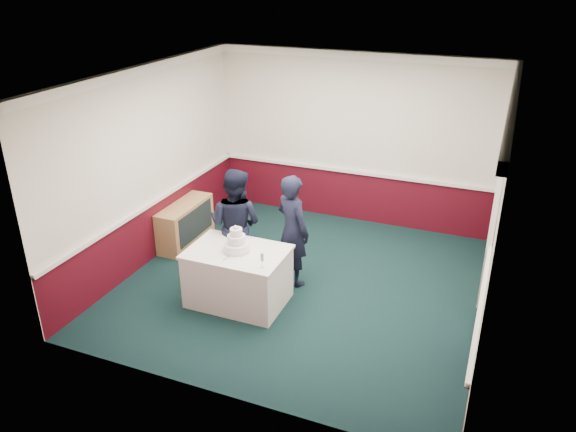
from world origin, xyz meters
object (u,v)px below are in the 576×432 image
at_px(person_man, 235,225).
at_px(person_woman, 293,230).
at_px(sideboard, 186,224).
at_px(cake_table, 238,276).
at_px(wedding_cake, 237,243).
at_px(cake_knife, 228,257).
at_px(champagne_flute, 262,258).

xyz_separation_m(person_man, person_woman, (0.82, 0.17, -0.02)).
height_order(sideboard, person_man, person_man).
bearing_deg(person_man, cake_table, 119.82).
relative_size(cake_table, wedding_cake, 3.63).
height_order(cake_knife, champagne_flute, champagne_flute).
distance_m(cake_table, champagne_flute, 0.78).
height_order(cake_table, person_woman, person_woman).
bearing_deg(cake_knife, wedding_cake, 86.38).
distance_m(person_man, person_woman, 0.84).
relative_size(cake_table, champagne_flute, 6.44).
height_order(wedding_cake, person_woman, person_woman).
distance_m(champagne_flute, person_man, 1.23).
bearing_deg(wedding_cake, person_woman, 58.15).
relative_size(sideboard, cake_table, 0.91).
height_order(sideboard, wedding_cake, wedding_cake).
bearing_deg(person_man, person_woman, -167.10).
xyz_separation_m(cake_knife, person_man, (-0.30, 0.82, 0.06)).
height_order(sideboard, cake_knife, cake_knife).
height_order(wedding_cake, cake_knife, wedding_cake).
bearing_deg(person_man, cake_knife, 111.82).
xyz_separation_m(cake_table, wedding_cake, (0.00, 0.00, 0.50)).
bearing_deg(sideboard, person_woman, -13.11).
bearing_deg(cake_table, wedding_cake, 90.00).
xyz_separation_m(wedding_cake, person_man, (-0.33, 0.62, -0.05)).
height_order(wedding_cake, champagne_flute, wedding_cake).
bearing_deg(wedding_cake, sideboard, 141.69).
bearing_deg(wedding_cake, champagne_flute, -29.25).
distance_m(cake_table, person_man, 0.83).
distance_m(wedding_cake, person_man, 0.71).
bearing_deg(cake_table, champagne_flute, -29.25).
height_order(cake_table, person_man, person_man).
relative_size(sideboard, person_woman, 0.72).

